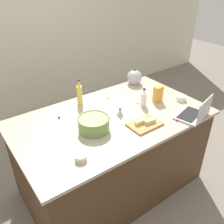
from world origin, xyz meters
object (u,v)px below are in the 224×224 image
cutting_board (145,124)px  ramekin_small (181,98)px  kettle (134,78)px  laptop (195,113)px  kitchen_timer (120,112)px  bottle_vinegar (144,99)px  butter_stick_right (140,122)px  butter_stick_left (150,121)px  mixing_bowl_large (94,123)px  candy_bag (158,94)px  ramekin_medium (81,157)px  bottle_oil (80,95)px

cutting_board → ramekin_small: bearing=11.0°
kettle → laptop: bearing=-92.6°
kitchen_timer → bottle_vinegar: bearing=2.5°
bottle_vinegar → kitchen_timer: size_ratio=2.49×
bottle_vinegar → butter_stick_right: (-0.26, -0.25, -0.04)m
laptop → butter_stick_left: 0.45m
laptop → butter_stick_right: laptop is taller
mixing_bowl_large → butter_stick_left: bearing=-27.2°
candy_bag → kitchen_timer: bearing=179.2°
butter_stick_right → ramekin_medium: bearing=-172.8°
ramekin_medium → kitchen_timer: 0.69m
butter_stick_left → butter_stick_right: bearing=148.7°
cutting_board → candy_bag: size_ratio=1.72×
kettle → ramekin_medium: (-1.20, -0.80, -0.06)m
cutting_board → ramekin_small: 0.65m
cutting_board → candy_bag: candy_bag is taller
ramekin_small → kitchen_timer: 0.73m
bottle_vinegar → ramekin_small: 0.43m
laptop → kitchen_timer: size_ratio=4.62×
bottle_vinegar → butter_stick_left: (-0.19, -0.29, -0.04)m
cutting_board → ramekin_small: size_ratio=2.78×
bottle_oil → kettle: (0.78, 0.06, -0.03)m
butter_stick_left → ramekin_small: bearing=13.8°
mixing_bowl_large → bottle_oil: 0.49m
bottle_oil → butter_stick_left: bottle_oil is taller
ramekin_small → bottle_oil: bearing=148.6°
kettle → butter_stick_left: kettle is taller
cutting_board → laptop: bearing=-21.8°
candy_bag → bottle_vinegar: bearing=173.6°
ramekin_medium → ramekin_small: bearing=7.9°
mixing_bowl_large → ramekin_medium: mixing_bowl_large is taller
butter_stick_right → kitchen_timer: size_ratio=1.43×
bottle_vinegar → butter_stick_right: bottle_vinegar is taller
bottle_vinegar → ramekin_small: bottle_vinegar is taller
mixing_bowl_large → candy_bag: 0.82m
mixing_bowl_large → kettle: bearing=30.1°
bottle_oil → bottle_vinegar: bearing=-38.9°
bottle_vinegar → kettle: (0.28, 0.46, 0.00)m
kettle → butter_stick_left: 0.89m
laptop → cutting_board: 0.50m
cutting_board → ramekin_small: ramekin_small is taller
bottle_vinegar → cutting_board: 0.36m
cutting_board → bottle_oil: bearing=112.0°
butter_stick_left → bottle_vinegar: bearing=57.3°
butter_stick_right → kitchen_timer: bearing=101.5°
bottle_oil → kitchen_timer: bottle_oil is taller
cutting_board → candy_bag: bearing=31.3°
butter_stick_right → laptop: bearing=-22.7°
laptop → kitchen_timer: bearing=140.8°
bottle_vinegar → ramekin_medium: (-0.92, -0.33, -0.05)m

